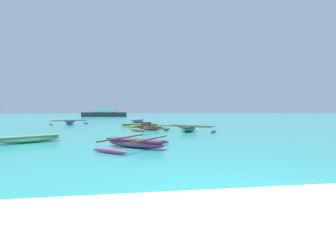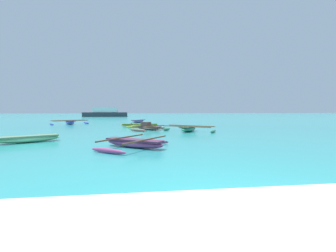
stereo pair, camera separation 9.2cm
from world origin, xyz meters
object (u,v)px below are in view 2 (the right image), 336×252
Objects in this scene: moored_boat_1 at (28,139)px; moored_boat_4 at (188,129)px; moored_boat_2 at (148,127)px; moored_boat_3 at (134,143)px; moored_boat_5 at (138,121)px; distant_ferry at (105,113)px; moored_boat_6 at (70,122)px; moored_boat_0 at (140,125)px.

moored_boat_1 is 10.63m from moored_boat_4.
moored_boat_2 is 8.98m from moored_boat_3.
distant_ferry is (-8.53, 29.15, 0.78)m from moored_boat_5.
moored_boat_1 is 15.51m from moored_boat_6.
moored_boat_0 is 4.22m from moored_boat_2.
moored_boat_5 is at bearing 51.75° from moored_boat_4.
moored_boat_2 is 0.79× the size of moored_boat_6.
moored_boat_5 is at bearing -73.69° from distant_ferry.
moored_boat_3 is 19.30m from moored_boat_6.
distant_ferry is at bearing 51.68° from moored_boat_4.
moored_boat_0 is 9.35m from moored_boat_6.
moored_boat_2 is at bearing 13.43° from moored_boat_6.
moored_boat_2 reaches higher than moored_boat_6.
moored_boat_2 reaches higher than moored_boat_1.
moored_boat_2 is 0.31× the size of distant_ferry.
moored_boat_0 and moored_boat_1 have the same top height.
moored_boat_3 reaches higher than moored_boat_0.
moored_boat_1 is 47.39m from distant_ferry.
distant_ferry is at bearing 142.66° from moored_boat_2.
moored_boat_4 reaches higher than moored_boat_0.
moored_boat_1 is 0.84× the size of moored_boat_2.
moored_boat_4 is 13.94m from moored_boat_5.
moored_boat_5 is at bearing 41.97° from moored_boat_1.
moored_boat_0 is 13.08m from moored_boat_3.
moored_boat_2 is at bearing -79.08° from moored_boat_0.
moored_boat_6 is 0.40× the size of distant_ferry.
moored_boat_5 is 30.39m from distant_ferry.
moored_boat_1 is 0.78× the size of moored_boat_3.
moored_boat_1 is at bearing -166.35° from moored_boat_3.
moored_boat_0 is at bearing -151.80° from moored_boat_5.
moored_boat_6 is (-11.93, 10.56, 0.01)m from moored_boat_4.
moored_boat_5 is at bearing 134.03° from moored_boat_2.
moored_boat_4 is at bearing 96.66° from moored_boat_3.
moored_boat_5 is 8.47m from moored_boat_6.
moored_boat_0 is 7.36m from moored_boat_5.
moored_boat_2 reaches higher than moored_boat_3.
moored_boat_5 is 0.27× the size of distant_ferry.
moored_boat_0 is 7.09m from moored_boat_4.
distant_ferry is at bearing 148.81° from moored_boat_6.
moored_boat_1 is 0.67× the size of moored_boat_6.
moored_boat_5 is at bearing 92.68° from moored_boat_0.
moored_boat_6 reaches higher than moored_boat_3.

